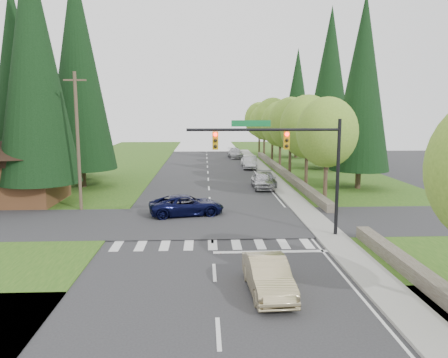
{
  "coord_description": "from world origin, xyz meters",
  "views": [
    {
      "loc": [
        -0.42,
        -19.84,
        7.19
      ],
      "look_at": [
        0.87,
        8.56,
        2.8
      ],
      "focal_mm": 35.0,
      "sensor_mm": 36.0,
      "label": 1
    }
  ],
  "objects": [
    {
      "name": "decid_tree_0",
      "position": [
        9.2,
        14.0,
        5.6
      ],
      "size": [
        4.8,
        4.8,
        8.37
      ],
      "color": "#38281C",
      "rests_on": "ground"
    },
    {
      "name": "grass_west",
      "position": [
        -13.0,
        20.0,
        0.03
      ],
      "size": [
        14.0,
        110.0,
        0.06
      ],
      "primitive_type": "cube",
      "color": "#274E14",
      "rests_on": "ground"
    },
    {
      "name": "conifer_e_c",
      "position": [
        14.0,
        48.0,
        9.29
      ],
      "size": [
        5.1,
        5.1,
        16.8
      ],
      "color": "#38281C",
      "rests_on": "ground"
    },
    {
      "name": "conifer_w_a",
      "position": [
        -13.0,
        14.0,
        10.79
      ],
      "size": [
        6.12,
        6.12,
        19.8
      ],
      "color": "#38281C",
      "rests_on": "ground"
    },
    {
      "name": "conifer_w_e",
      "position": [
        -14.0,
        28.0,
        10.29
      ],
      "size": [
        5.78,
        5.78,
        18.8
      ],
      "color": "#38281C",
      "rests_on": "ground"
    },
    {
      "name": "decid_tree_6",
      "position": [
        9.2,
        56.0,
        5.86
      ],
      "size": [
        5.2,
        5.2,
        8.86
      ],
      "color": "#38281C",
      "rests_on": "ground"
    },
    {
      "name": "traffic_signal",
      "position": [
        4.37,
        4.5,
        4.98
      ],
      "size": [
        8.7,
        0.37,
        6.8
      ],
      "color": "black",
      "rests_on": "ground"
    },
    {
      "name": "parked_car_c",
      "position": [
        5.41,
        35.37,
        0.8
      ],
      "size": [
        2.03,
        4.96,
        1.6
      ],
      "primitive_type": "imported",
      "rotation": [
        0.0,
        0.0,
        -0.07
      ],
      "color": "#ADADB2",
      "rests_on": "ground"
    },
    {
      "name": "decid_tree_2",
      "position": [
        9.1,
        28.0,
        5.93
      ],
      "size": [
        5.0,
        5.0,
        8.82
      ],
      "color": "#38281C",
      "rests_on": "ground"
    },
    {
      "name": "sidewalk_east",
      "position": [
        6.9,
        22.0,
        0.07
      ],
      "size": [
        1.8,
        80.0,
        0.13
      ],
      "primitive_type": "cube",
      "color": "gray",
      "rests_on": "ground"
    },
    {
      "name": "stone_wall_south",
      "position": [
        8.6,
        -3.0,
        0.35
      ],
      "size": [
        0.7,
        14.0,
        0.7
      ],
      "primitive_type": "cube",
      "color": "#4C4438",
      "rests_on": "ground"
    },
    {
      "name": "parked_car_e",
      "position": [
        4.47,
        48.3,
        0.73
      ],
      "size": [
        2.45,
        5.2,
        1.47
      ],
      "primitive_type": "imported",
      "rotation": [
        0.0,
        0.0,
        0.08
      ],
      "color": "#A0A1A5",
      "rests_on": "ground"
    },
    {
      "name": "conifer_e_a",
      "position": [
        14.0,
        20.0,
        9.79
      ],
      "size": [
        5.44,
        5.44,
        17.8
      ],
      "color": "#38281C",
      "rests_on": "ground"
    },
    {
      "name": "decid_tree_3",
      "position": [
        9.2,
        35.0,
        5.66
      ],
      "size": [
        5.0,
        5.0,
        8.55
      ],
      "color": "#38281C",
      "rests_on": "ground"
    },
    {
      "name": "parked_car_d",
      "position": [
        5.51,
        37.25,
        0.71
      ],
      "size": [
        2.11,
        4.32,
        1.42
      ],
      "primitive_type": "imported",
      "rotation": [
        0.0,
        0.0,
        0.11
      ],
      "color": "white",
      "rests_on": "ground"
    },
    {
      "name": "decid_tree_5",
      "position": [
        9.1,
        49.0,
        5.53
      ],
      "size": [
        4.8,
        4.8,
        8.3
      ],
      "color": "#38281C",
      "rests_on": "ground"
    },
    {
      "name": "decid_tree_4",
      "position": [
        9.3,
        42.0,
        6.06
      ],
      "size": [
        5.4,
        5.4,
        9.18
      ],
      "color": "#38281C",
      "rests_on": "ground"
    },
    {
      "name": "conifer_w_b",
      "position": [
        -16.0,
        18.0,
        9.79
      ],
      "size": [
        5.44,
        5.44,
        17.8
      ],
      "color": "#38281C",
      "rests_on": "ground"
    },
    {
      "name": "sedan_champagne",
      "position": [
        2.09,
        -3.33,
        0.72
      ],
      "size": [
        1.76,
        4.44,
        1.44
      ],
      "primitive_type": "imported",
      "rotation": [
        0.0,
        0.0,
        0.05
      ],
      "color": "tan",
      "rests_on": "ground"
    },
    {
      "name": "cross_street",
      "position": [
        0.0,
        8.0,
        0.0
      ],
      "size": [
        120.0,
        8.0,
        0.1
      ],
      "primitive_type": "cube",
      "color": "#28282B",
      "rests_on": "ground"
    },
    {
      "name": "brown_building",
      "position": [
        -15.0,
        15.0,
        3.14
      ],
      "size": [
        8.4,
        8.4,
        5.4
      ],
      "color": "#4C2D19",
      "rests_on": "ground"
    },
    {
      "name": "conifer_e_b",
      "position": [
        15.0,
        34.0,
        10.79
      ],
      "size": [
        6.12,
        6.12,
        19.8
      ],
      "color": "#38281C",
      "rests_on": "ground"
    },
    {
      "name": "suv_navy",
      "position": [
        -1.68,
        10.1,
        0.72
      ],
      "size": [
        5.59,
        3.46,
        1.44
      ],
      "primitive_type": "imported",
      "rotation": [
        0.0,
        0.0,
        1.79
      ],
      "color": "black",
      "rests_on": "ground"
    },
    {
      "name": "grass_east",
      "position": [
        13.0,
        20.0,
        0.03
      ],
      "size": [
        14.0,
        110.0,
        0.06
      ],
      "primitive_type": "cube",
      "color": "#274E14",
      "rests_on": "ground"
    },
    {
      "name": "curb_east",
      "position": [
        6.05,
        22.0,
        0.07
      ],
      "size": [
        0.2,
        80.0,
        0.13
      ],
      "primitive_type": "cube",
      "color": "gray",
      "rests_on": "ground"
    },
    {
      "name": "parked_car_b",
      "position": [
        5.6,
        22.0,
        0.66
      ],
      "size": [
        2.1,
        4.63,
        1.32
      ],
      "primitive_type": "imported",
      "rotation": [
        0.0,
        0.0,
        -0.06
      ],
      "color": "slate",
      "rests_on": "ground"
    },
    {
      "name": "ground",
      "position": [
        0.0,
        0.0,
        0.0
      ],
      "size": [
        120.0,
        120.0,
        0.0
      ],
      "primitive_type": "plane",
      "color": "#28282B",
      "rests_on": "ground"
    },
    {
      "name": "conifer_w_c",
      "position": [
        -12.0,
        22.0,
        11.29
      ],
      "size": [
        6.46,
        6.46,
        20.8
      ],
      "color": "#38281C",
      "rests_on": "ground"
    },
    {
      "name": "stone_wall_north",
      "position": [
        8.6,
        30.0,
        0.35
      ],
      "size": [
        0.7,
        40.0,
        0.7
      ],
      "primitive_type": "cube",
      "color": "#4C4438",
      "rests_on": "ground"
    },
    {
      "name": "utility_pole",
      "position": [
        -9.5,
        12.0,
        5.14
      ],
      "size": [
        1.6,
        0.24,
        10.0
      ],
      "color": "#473828",
      "rests_on": "ground"
    },
    {
      "name": "decid_tree_1",
      "position": [
        9.3,
        21.0,
        5.8
      ],
      "size": [
        5.2,
        5.2,
        8.8
      ],
      "color": "#38281C",
      "rests_on": "ground"
    },
    {
      "name": "parked_car_a",
      "position": [
        5.05,
        20.67,
        0.78
      ],
      "size": [
        1.85,
        4.57,
        1.56
      ],
      "primitive_type": "imported",
      "rotation": [
        0.0,
        0.0,
        -0.0
      ],
      "color": "#B7B7BC",
      "rests_on": "ground"
    }
  ]
}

